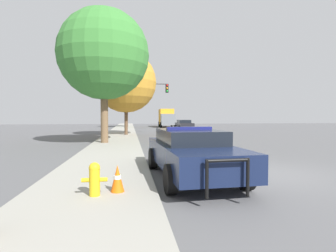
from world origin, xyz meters
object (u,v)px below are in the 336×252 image
object	(u,v)px
police_car	(191,151)
tree_sidewalk_mid	(126,82)
traffic_light	(144,97)
fire_hydrant	(95,178)
tree_sidewalk_far	(127,97)
box_truck	(166,117)
traffic_cone	(117,178)
car_background_oncoming	(184,125)
tree_sidewalk_near	(104,55)

from	to	relation	value
police_car	tree_sidewalk_mid	size ratio (longest dim) A/B	0.68
traffic_light	fire_hydrant	bearing A→B (deg)	-95.84
tree_sidewalk_mid	tree_sidewalk_far	size ratio (longest dim) A/B	1.06
box_truck	traffic_cone	size ratio (longest dim) A/B	11.71
traffic_light	tree_sidewalk_mid	distance (m)	3.47
box_truck	fire_hydrant	bearing A→B (deg)	82.30
fire_hydrant	tree_sidewalk_mid	xyz separation A→B (m)	(0.40, 18.67, 4.43)
fire_hydrant	police_car	bearing A→B (deg)	36.85
fire_hydrant	box_truck	distance (m)	38.68
fire_hydrant	car_background_oncoming	xyz separation A→B (m)	(7.43, 26.23, 0.24)
police_car	box_truck	distance (m)	36.40
tree_sidewalk_near	box_truck	bearing A→B (deg)	73.77
tree_sidewalk_near	traffic_cone	distance (m)	12.54
traffic_light	car_background_oncoming	xyz separation A→B (m)	(5.23, 4.80, -3.09)
car_background_oncoming	police_car	bearing A→B (deg)	79.87
box_truck	traffic_cone	bearing A→B (deg)	82.92
tree_sidewalk_near	traffic_cone	size ratio (longest dim) A/B	14.19
car_background_oncoming	tree_sidewalk_near	distance (m)	17.61
traffic_light	car_background_oncoming	size ratio (longest dim) A/B	1.16
box_truck	traffic_light	bearing A→B (deg)	76.83
car_background_oncoming	traffic_light	bearing A→B (deg)	43.70
tree_sidewalk_near	tree_sidewalk_far	bearing A→B (deg)	87.39
traffic_light	tree_sidewalk_near	distance (m)	10.55
police_car	tree_sidewalk_far	world-z (taller)	tree_sidewalk_far
box_truck	tree_sidewalk_near	size ratio (longest dim) A/B	0.83
traffic_light	tree_sidewalk_mid	world-z (taller)	tree_sidewalk_mid
box_truck	traffic_cone	xyz separation A→B (m)	(-6.39, -37.81, -1.19)
car_background_oncoming	tree_sidewalk_near	world-z (taller)	tree_sidewalk_near
fire_hydrant	tree_sidewalk_near	size ratio (longest dim) A/B	0.08
tree_sidewalk_mid	police_car	bearing A→B (deg)	-82.67
police_car	tree_sidewalk_near	size ratio (longest dim) A/B	0.61
tree_sidewalk_mid	tree_sidewalk_near	size ratio (longest dim) A/B	0.89
car_background_oncoming	traffic_cone	world-z (taller)	car_background_oncoming
tree_sidewalk_far	box_truck	bearing A→B (deg)	7.59
traffic_light	tree_sidewalk_far	world-z (taller)	tree_sidewalk_far
traffic_cone	tree_sidewalk_near	bearing A→B (deg)	96.75
police_car	tree_sidewalk_near	world-z (taller)	tree_sidewalk_near
fire_hydrant	box_truck	world-z (taller)	box_truck
box_truck	car_background_oncoming	bearing A→B (deg)	95.27
fire_hydrant	car_background_oncoming	size ratio (longest dim) A/B	0.16
tree_sidewalk_near	traffic_cone	xyz separation A→B (m)	(1.33, -11.28, -5.31)
traffic_light	traffic_cone	distance (m)	21.54
police_car	tree_sidewalk_mid	bearing A→B (deg)	-85.35
fire_hydrant	traffic_light	xyz separation A→B (m)	(2.19, 21.44, 3.34)
car_background_oncoming	box_truck	xyz separation A→B (m)	(-0.57, 11.82, 0.87)
box_truck	tree_sidewalk_near	xyz separation A→B (m)	(-7.72, -26.53, 4.12)
car_background_oncoming	tree_sidewalk_far	world-z (taller)	tree_sidewalk_far
fire_hydrant	tree_sidewalk_far	size ratio (longest dim) A/B	0.10
traffic_cone	police_car	bearing A→B (deg)	38.77
fire_hydrant	box_truck	size ratio (longest dim) A/B	0.10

